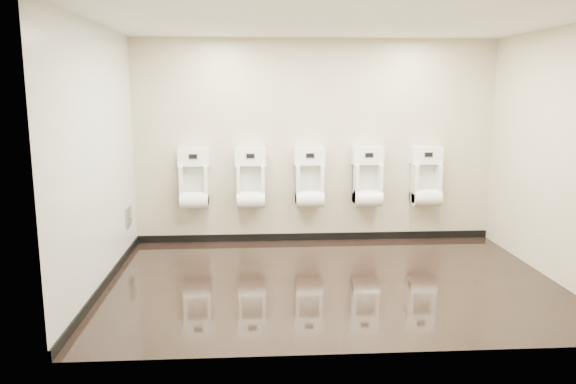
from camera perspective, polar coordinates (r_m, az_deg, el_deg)
The scene contains 15 objects.
ground at distance 6.40m, azimuth 4.46°, elevation -9.01°, with size 5.00×3.50×0.00m, color black.
ceiling at distance 6.07m, azimuth 4.86°, elevation 16.76°, with size 5.00×3.50×0.00m, color silver.
back_wall at distance 7.80m, azimuth 2.81°, elevation 5.10°, with size 5.00×0.02×2.80m, color beige.
front_wall at distance 4.37m, azimuth 7.93°, elevation 0.71°, with size 5.00×0.02×2.80m, color beige.
left_wall at distance 6.23m, azimuth -18.78°, elevation 3.17°, with size 0.02×3.50×2.80m, color beige.
right_wall at distance 6.90m, azimuth 25.72°, elevation 3.35°, with size 0.02×3.50×2.80m, color beige.
tile_overlay_left at distance 6.23m, azimuth -18.74°, elevation 3.18°, with size 0.01×3.50×2.80m, color silver.
skirting_back at distance 8.03m, azimuth 2.73°, elevation -4.54°, with size 5.00×0.02×0.10m, color black.
skirting_left at distance 6.53m, azimuth -17.97°, elevation -8.65°, with size 0.02×3.50×0.10m, color black.
access_panel at distance 7.53m, azimuth -15.90°, elevation -2.44°, with size 0.04×0.25×0.25m.
urinal_0 at distance 7.72m, azimuth -9.50°, elevation 0.93°, with size 0.43×0.33×0.81m.
urinal_1 at distance 7.68m, azimuth -3.81°, elevation 1.00°, with size 0.43×0.33×0.81m.
urinal_2 at distance 7.72m, azimuth 2.19°, elevation 1.06°, with size 0.43×0.33×0.81m.
urinal_3 at distance 7.84m, azimuth 8.09°, elevation 1.11°, with size 0.43×0.33×0.81m.
urinal_4 at distance 8.05m, azimuth 13.85°, elevation 1.15°, with size 0.43×0.33×0.81m.
Camera 1 is at (-0.87, -5.97, 2.14)m, focal length 35.00 mm.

